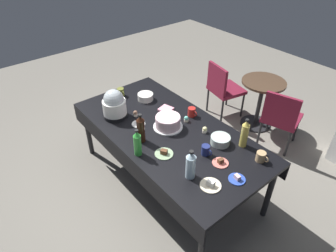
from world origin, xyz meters
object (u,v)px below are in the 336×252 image
at_px(dessert_plate_sage, 164,153).
at_px(dessert_plate_cobalt, 237,179).
at_px(glass_salad_bowl, 220,140).
at_px(cupcake_lemon, 135,113).
at_px(frosted_layer_cake, 168,122).
at_px(dessert_plate_white, 138,124).
at_px(soda_bottle_ginger_ale, 245,134).
at_px(maroon_chair_left, 223,87).
at_px(ceramic_snack_bowl, 145,97).
at_px(cupcake_berry, 205,130).
at_px(soda_bottle_lime_soda, 137,143).
at_px(coffee_mug_olive, 121,92).
at_px(coffee_mug_tan, 261,157).
at_px(dessert_plate_cream, 211,185).
at_px(round_cafe_table, 261,95).
at_px(slow_cooker, 114,105).
at_px(coffee_mug_navy, 206,150).
at_px(soda_bottle_cola, 141,129).
at_px(potluck_table, 168,134).
at_px(soda_bottle_water, 191,165).
at_px(coffee_mug_red, 192,112).
at_px(cupcake_rose, 186,119).
at_px(maroon_chair_right, 281,116).
at_px(dessert_plate_coral, 220,162).

height_order(dessert_plate_sage, dessert_plate_cobalt, same).
relative_size(glass_salad_bowl, cupcake_lemon, 2.86).
height_order(frosted_layer_cake, dessert_plate_white, frosted_layer_cake).
xyz_separation_m(soda_bottle_ginger_ale, maroon_chair_left, (-1.22, 1.10, -0.40)).
bearing_deg(ceramic_snack_bowl, cupcake_berry, 5.90).
bearing_deg(soda_bottle_lime_soda, glass_salad_bowl, 62.05).
relative_size(coffee_mug_olive, coffee_mug_tan, 1.01).
bearing_deg(dessert_plate_white, dessert_plate_cobalt, 9.24).
height_order(dessert_plate_cream, round_cafe_table, dessert_plate_cream).
bearing_deg(cupcake_berry, slow_cooker, -146.09).
height_order(dessert_plate_sage, coffee_mug_navy, coffee_mug_navy).
distance_m(frosted_layer_cake, coffee_mug_tan, 0.99).
bearing_deg(dessert_plate_cream, dessert_plate_cobalt, 67.48).
bearing_deg(soda_bottle_cola, potluck_table, 84.91).
height_order(dessert_plate_white, maroon_chair_left, maroon_chair_left).
xyz_separation_m(frosted_layer_cake, soda_bottle_water, (0.67, -0.30, 0.07)).
relative_size(soda_bottle_cola, coffee_mug_olive, 2.44).
bearing_deg(dessert_plate_cream, ceramic_snack_bowl, 165.22).
bearing_deg(dessert_plate_white, dessert_plate_cream, -1.60).
height_order(dessert_plate_cobalt, soda_bottle_water, soda_bottle_water).
height_order(potluck_table, cupcake_berry, cupcake_berry).
relative_size(frosted_layer_cake, coffee_mug_red, 2.45).
xyz_separation_m(ceramic_snack_bowl, coffee_mug_olive, (-0.27, -0.18, 0.01)).
distance_m(frosted_layer_cake, dessert_plate_cream, 0.90).
bearing_deg(round_cafe_table, cupcake_rose, -87.81).
xyz_separation_m(glass_salad_bowl, dessert_plate_cream, (0.33, -0.47, -0.03)).
bearing_deg(frosted_layer_cake, dessert_plate_sage, -44.21).
relative_size(ceramic_snack_bowl, soda_bottle_water, 0.65).
height_order(dessert_plate_cobalt, cupcake_lemon, cupcake_lemon).
xyz_separation_m(dessert_plate_cream, dessert_plate_white, (-1.10, 0.03, -0.00)).
xyz_separation_m(ceramic_snack_bowl, dessert_plate_sage, (0.91, -0.44, -0.03)).
bearing_deg(maroon_chair_right, cupcake_berry, -96.90).
xyz_separation_m(frosted_layer_cake, dessert_plate_cobalt, (0.96, -0.02, -0.05)).
xyz_separation_m(dessert_plate_cobalt, coffee_mug_navy, (-0.40, 0.02, 0.04)).
relative_size(frosted_layer_cake, dessert_plate_sage, 1.77).
bearing_deg(glass_salad_bowl, coffee_mug_olive, -169.32).
distance_m(dessert_plate_white, round_cafe_table, 1.95).
relative_size(dessert_plate_cobalt, soda_bottle_ginger_ale, 0.48).
height_order(soda_bottle_ginger_ale, coffee_mug_red, soda_bottle_ginger_ale).
relative_size(maroon_chair_left, maroon_chair_right, 1.00).
xyz_separation_m(dessert_plate_white, coffee_mug_olive, (-0.64, 0.18, 0.04)).
height_order(slow_cooker, maroon_chair_left, slow_cooker).
bearing_deg(dessert_plate_coral, potluck_table, -175.74).
height_order(soda_bottle_ginger_ale, maroon_chair_left, soda_bottle_ginger_ale).
relative_size(dessert_plate_sage, dessert_plate_cream, 0.98).
distance_m(dessert_plate_cream, coffee_mug_tan, 0.58).
xyz_separation_m(frosted_layer_cake, coffee_mug_red, (0.00, 0.34, -0.02)).
relative_size(coffee_mug_navy, maroon_chair_left, 0.14).
bearing_deg(soda_bottle_lime_soda, cupcake_lemon, 148.16).
bearing_deg(cupcake_berry, soda_bottle_cola, -117.09).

